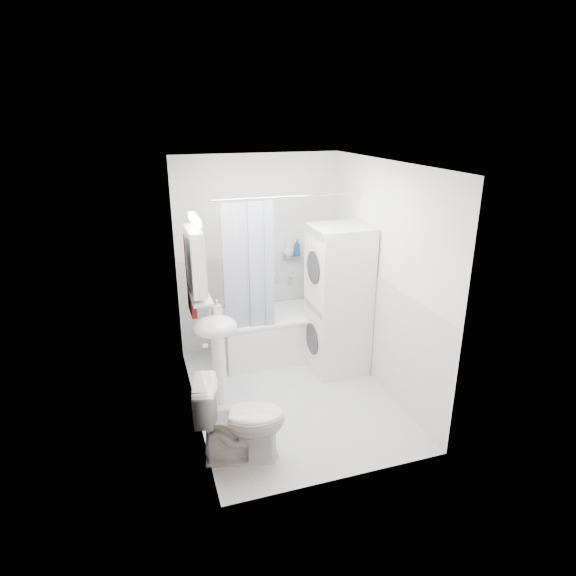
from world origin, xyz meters
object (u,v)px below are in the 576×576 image
object	(u,v)px
bathtub	(282,331)
sink	(216,340)
toilet	(241,420)
washer_dryer	(338,300)

from	to	relation	value
bathtub	sink	bearing A→B (deg)	-139.48
bathtub	toilet	size ratio (longest dim) A/B	1.94
washer_dryer	sink	bearing A→B (deg)	-168.91
bathtub	washer_dryer	size ratio (longest dim) A/B	0.87
washer_dryer	toilet	xyz separation A→B (m)	(-1.40, -1.19, -0.47)
bathtub	toilet	xyz separation A→B (m)	(-0.89, -1.69, 0.06)
sink	washer_dryer	xyz separation A→B (m)	(1.43, 0.29, 0.15)
bathtub	sink	xyz separation A→B (m)	(-0.92, -0.79, 0.39)
sink	washer_dryer	world-z (taller)	washer_dryer
toilet	bathtub	bearing A→B (deg)	-15.23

